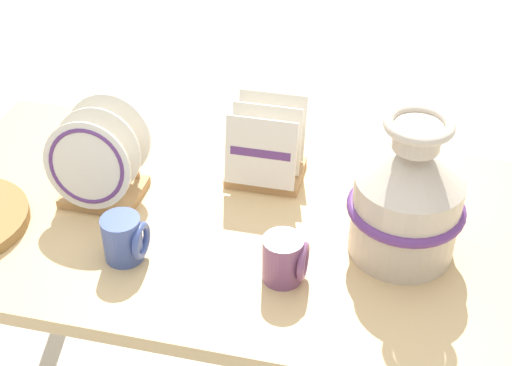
% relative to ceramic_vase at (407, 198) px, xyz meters
% --- Properties ---
extents(display_table, '(1.57, 0.76, 0.75)m').
position_rel_ceramic_vase_xyz_m(display_table, '(-0.32, 0.02, -0.22)').
color(display_table, tan).
rests_on(display_table, ground_plane).
extents(ceramic_vase, '(0.24, 0.24, 0.32)m').
position_rel_ceramic_vase_xyz_m(ceramic_vase, '(0.00, 0.00, 0.00)').
color(ceramic_vase, beige).
rests_on(ceramic_vase, display_table).
extents(dish_rack_round_plates, '(0.20, 0.17, 0.23)m').
position_rel_ceramic_vase_xyz_m(dish_rack_round_plates, '(-0.69, 0.02, -0.05)').
color(dish_rack_round_plates, tan).
rests_on(dish_rack_round_plates, display_table).
extents(dish_rack_square_plates, '(0.18, 0.16, 0.19)m').
position_rel_ceramic_vase_xyz_m(dish_rack_square_plates, '(-0.34, 0.20, -0.08)').
color(dish_rack_square_plates, tan).
rests_on(dish_rack_square_plates, display_table).
extents(mug_cobalt_glaze, '(0.09, 0.08, 0.10)m').
position_rel_ceramic_vase_xyz_m(mug_cobalt_glaze, '(-0.56, -0.16, -0.09)').
color(mug_cobalt_glaze, '#42569E').
rests_on(mug_cobalt_glaze, display_table).
extents(mug_plum_glaze, '(0.09, 0.08, 0.10)m').
position_rel_ceramic_vase_xyz_m(mug_plum_glaze, '(-0.22, -0.14, -0.09)').
color(mug_plum_glaze, '#7A4770').
rests_on(mug_plum_glaze, display_table).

